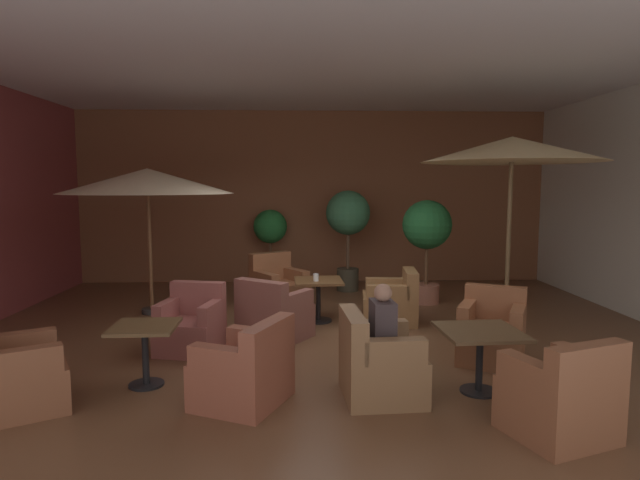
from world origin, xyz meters
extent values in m
cube|color=brown|center=(0.00, 0.00, -0.01)|extent=(9.92, 8.60, 0.02)
cube|color=brown|center=(0.00, 4.26, 1.80)|extent=(9.92, 0.08, 3.59)
cube|color=silver|center=(0.00, 0.00, 3.62)|extent=(9.92, 8.60, 0.06)
cylinder|color=black|center=(-0.01, 0.89, 0.01)|extent=(0.41, 0.41, 0.02)
cylinder|color=black|center=(-0.01, 0.89, 0.30)|extent=(0.07, 0.07, 0.60)
cube|color=brown|center=(-0.01, 0.89, 0.62)|extent=(0.74, 0.74, 0.03)
cube|color=olive|center=(1.06, 0.79, 0.21)|extent=(0.86, 0.81, 0.42)
cube|color=olive|center=(1.36, 0.75, 0.61)|extent=(0.25, 0.75, 0.38)
cube|color=olive|center=(0.98, 0.50, 0.52)|extent=(0.63, 0.21, 0.21)
cube|color=olive|center=(1.04, 1.08, 0.52)|extent=(0.63, 0.21, 0.21)
cube|color=brown|center=(-0.62, 1.77, 0.22)|extent=(1.06, 1.07, 0.45)
cube|color=brown|center=(-0.80, 2.02, 0.68)|extent=(0.71, 0.57, 0.46)
cube|color=brown|center=(-0.35, 1.90, 0.54)|extent=(0.48, 0.59, 0.19)
cube|color=brown|center=(-0.84, 1.56, 0.54)|extent=(0.48, 0.59, 0.19)
cube|color=brown|center=(-0.61, 0.01, 0.22)|extent=(1.08, 1.09, 0.45)
cube|color=brown|center=(-0.79, -0.24, 0.64)|extent=(0.73, 0.58, 0.39)
cube|color=brown|center=(-0.85, 0.23, 0.56)|extent=(0.46, 0.58, 0.21)
cube|color=brown|center=(-0.33, -0.13, 0.56)|extent=(0.46, 0.58, 0.21)
cylinder|color=black|center=(1.50, -1.92, 0.01)|extent=(0.37, 0.37, 0.02)
cylinder|color=black|center=(1.50, -1.92, 0.30)|extent=(0.07, 0.07, 0.60)
cube|color=brown|center=(1.50, -1.92, 0.62)|extent=(0.81, 0.81, 0.03)
cube|color=brown|center=(0.52, -1.98, 0.22)|extent=(0.80, 0.86, 0.44)
cube|color=brown|center=(0.23, -2.00, 0.64)|extent=(0.22, 0.82, 0.40)
cube|color=brown|center=(0.54, -1.65, 0.56)|extent=(0.59, 0.19, 0.23)
cube|color=brown|center=(0.58, -2.31, 0.56)|extent=(0.59, 0.19, 0.23)
cube|color=brown|center=(1.84, -2.85, 0.23)|extent=(0.94, 0.92, 0.45)
cube|color=brown|center=(1.93, -3.11, 0.65)|extent=(0.75, 0.40, 0.40)
cube|color=brown|center=(1.54, -2.91, 0.57)|extent=(0.33, 0.57, 0.22)
cube|color=brown|center=(2.10, -2.71, 0.57)|extent=(0.33, 0.57, 0.22)
cube|color=brown|center=(1.95, -1.04, 0.23)|extent=(0.96, 0.97, 0.45)
cube|color=brown|center=(2.07, -0.78, 0.66)|extent=(0.70, 0.46, 0.41)
cube|color=brown|center=(2.18, -1.20, 0.57)|extent=(0.38, 0.57, 0.23)
cube|color=brown|center=(1.67, -0.94, 0.57)|extent=(0.38, 0.57, 0.23)
cylinder|color=black|center=(-1.88, -1.61, 0.01)|extent=(0.36, 0.36, 0.02)
cylinder|color=black|center=(-1.88, -1.61, 0.30)|extent=(0.07, 0.07, 0.60)
cube|color=brown|center=(-1.88, -1.61, 0.62)|extent=(0.66, 0.66, 0.03)
cube|color=#924E47|center=(-1.65, -0.50, 0.20)|extent=(0.83, 0.84, 0.40)
cube|color=#924E47|center=(-1.60, -0.22, 0.62)|extent=(0.72, 0.29, 0.42)
cube|color=#924E47|center=(-1.38, -0.59, 0.52)|extent=(0.23, 0.57, 0.23)
cube|color=#924E47|center=(-1.94, -0.48, 0.52)|extent=(0.23, 0.57, 0.23)
cube|color=brown|center=(-2.87, -2.17, 0.21)|extent=(1.06, 1.04, 0.42)
cube|color=brown|center=(-2.98, -1.89, 0.54)|extent=(0.61, 0.43, 0.23)
cube|color=brown|center=(-2.69, -2.41, 0.54)|extent=(0.61, 0.43, 0.23)
cube|color=brown|center=(-0.84, -2.08, 0.22)|extent=(1.00, 1.04, 0.44)
cube|color=brown|center=(-0.58, -2.20, 0.63)|extent=(0.48, 0.80, 0.38)
cube|color=brown|center=(-1.01, -2.36, 0.54)|extent=(0.59, 0.38, 0.20)
cube|color=brown|center=(-0.74, -1.77, 0.54)|extent=(0.59, 0.38, 0.20)
cylinder|color=#2D2D2D|center=(-2.68, 1.51, 0.04)|extent=(0.32, 0.32, 0.08)
cylinder|color=brown|center=(-2.68, 1.51, 1.14)|extent=(0.06, 0.06, 2.27)
cone|color=beige|center=(-2.68, 1.51, 2.12)|extent=(2.70, 2.70, 0.40)
cylinder|color=#2D2D2D|center=(2.69, 0.42, 0.04)|extent=(0.32, 0.32, 0.08)
cylinder|color=brown|center=(2.69, 0.42, 1.34)|extent=(0.06, 0.06, 2.69)
cone|color=beige|center=(2.69, 0.42, 2.56)|extent=(2.53, 2.53, 0.36)
cylinder|color=#3D3729|center=(0.65, 3.19, 0.22)|extent=(0.43, 0.43, 0.44)
cylinder|color=brown|center=(0.65, 3.19, 0.80)|extent=(0.06, 0.06, 0.72)
sphere|color=#326643|center=(0.65, 3.19, 1.52)|extent=(0.86, 0.86, 0.86)
cylinder|color=silver|center=(-0.89, 3.84, 0.15)|extent=(0.45, 0.45, 0.30)
cylinder|color=brown|center=(-0.89, 3.84, 0.61)|extent=(0.06, 0.06, 0.62)
sphere|color=#216B2F|center=(-0.89, 3.84, 1.21)|extent=(0.69, 0.69, 0.69)
cylinder|color=#A2604B|center=(1.91, 2.07, 0.17)|extent=(0.47, 0.47, 0.33)
cylinder|color=brown|center=(1.91, 2.07, 0.67)|extent=(0.06, 0.06, 0.69)
sphere|color=#1E5B2D|center=(1.91, 2.07, 1.38)|extent=(0.85, 0.85, 0.85)
cube|color=#3E3234|center=(0.52, -1.98, 0.70)|extent=(0.23, 0.34, 0.51)
sphere|color=#A57760|center=(0.52, -1.98, 1.03)|extent=(0.18, 0.18, 0.18)
cylinder|color=white|center=(-0.05, 0.79, 0.69)|extent=(0.08, 0.08, 0.11)
camera|label=1|loc=(-0.28, -6.97, 2.08)|focal=29.70mm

